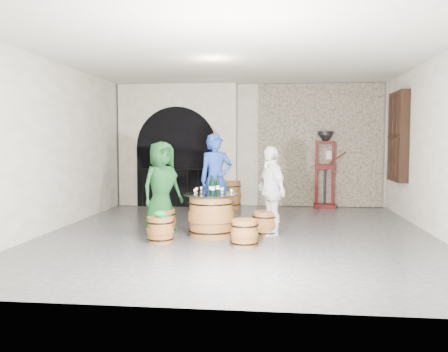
# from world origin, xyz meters

# --- Properties ---
(ground) EXTENTS (8.00, 8.00, 0.00)m
(ground) POSITION_xyz_m (0.00, 0.00, 0.00)
(ground) COLOR #323234
(ground) RESTS_ON ground
(wall_back) EXTENTS (8.00, 0.00, 8.00)m
(wall_back) POSITION_xyz_m (0.00, 4.00, 1.60)
(wall_back) COLOR silver
(wall_back) RESTS_ON ground
(wall_front) EXTENTS (8.00, 0.00, 8.00)m
(wall_front) POSITION_xyz_m (0.00, -4.00, 1.60)
(wall_front) COLOR silver
(wall_front) RESTS_ON ground
(wall_left) EXTENTS (0.00, 8.00, 8.00)m
(wall_left) POSITION_xyz_m (-3.50, 0.00, 1.60)
(wall_left) COLOR silver
(wall_left) RESTS_ON ground
(wall_right) EXTENTS (0.00, 8.00, 8.00)m
(wall_right) POSITION_xyz_m (3.50, 0.00, 1.60)
(wall_right) COLOR silver
(wall_right) RESTS_ON ground
(ceiling) EXTENTS (8.00, 8.00, 0.00)m
(ceiling) POSITION_xyz_m (0.00, 0.00, 3.20)
(ceiling) COLOR beige
(ceiling) RESTS_ON wall_back
(stone_facing_panel) EXTENTS (3.20, 0.12, 3.18)m
(stone_facing_panel) POSITION_xyz_m (1.80, 3.94, 1.60)
(stone_facing_panel) COLOR gray
(stone_facing_panel) RESTS_ON ground
(arched_opening) EXTENTS (3.10, 0.60, 3.19)m
(arched_opening) POSITION_xyz_m (-1.90, 3.74, 1.58)
(arched_opening) COLOR silver
(arched_opening) RESTS_ON ground
(shuttered_window) EXTENTS (0.23, 1.10, 2.00)m
(shuttered_window) POSITION_xyz_m (3.38, 2.40, 1.80)
(shuttered_window) COLOR black
(shuttered_window) RESTS_ON wall_right
(barrel_table) EXTENTS (0.99, 0.99, 0.76)m
(barrel_table) POSITION_xyz_m (-0.46, -0.33, 0.38)
(barrel_table) COLOR brown
(barrel_table) RESTS_ON ground
(barrel_stool_left) EXTENTS (0.46, 0.46, 0.43)m
(barrel_stool_left) POSITION_xyz_m (-1.38, -0.04, 0.21)
(barrel_stool_left) COLOR brown
(barrel_stool_left) RESTS_ON ground
(barrel_stool_far) EXTENTS (0.46, 0.46, 0.43)m
(barrel_stool_far) POSITION_xyz_m (-0.50, 0.64, 0.21)
(barrel_stool_far) COLOR brown
(barrel_stool_far) RESTS_ON ground
(barrel_stool_right) EXTENTS (0.46, 0.46, 0.43)m
(barrel_stool_right) POSITION_xyz_m (0.49, -0.11, 0.21)
(barrel_stool_right) COLOR brown
(barrel_stool_right) RESTS_ON ground
(barrel_stool_near_right) EXTENTS (0.46, 0.46, 0.43)m
(barrel_stool_near_right) POSITION_xyz_m (0.19, -1.05, 0.21)
(barrel_stool_near_right) COLOR brown
(barrel_stool_near_right) RESTS_ON ground
(barrel_stool_near_left) EXTENTS (0.46, 0.46, 0.43)m
(barrel_stool_near_left) POSITION_xyz_m (-1.23, -0.91, 0.21)
(barrel_stool_near_left) COLOR brown
(barrel_stool_near_left) RESTS_ON ground
(green_cap) EXTENTS (0.25, 0.21, 0.11)m
(green_cap) POSITION_xyz_m (-1.23, -0.91, 0.48)
(green_cap) COLOR #0B8131
(green_cap) RESTS_ON barrel_stool_near_left
(person_green) EXTENTS (0.94, 0.98, 1.69)m
(person_green) POSITION_xyz_m (-1.42, -0.03, 0.84)
(person_green) COLOR #113F1A
(person_green) RESTS_ON ground
(person_blue) EXTENTS (0.80, 0.68, 1.85)m
(person_blue) POSITION_xyz_m (-0.50, 0.71, 0.92)
(person_blue) COLOR navy
(person_blue) RESTS_ON ground
(person_white) EXTENTS (0.77, 1.02, 1.61)m
(person_white) POSITION_xyz_m (0.60, -0.08, 0.80)
(person_white) COLOR silver
(person_white) RESTS_ON ground
(wine_bottle_left) EXTENTS (0.08, 0.08, 0.32)m
(wine_bottle_left) POSITION_xyz_m (-0.46, -0.27, 0.89)
(wine_bottle_left) COLOR black
(wine_bottle_left) RESTS_ON barrel_table
(wine_bottle_center) EXTENTS (0.08, 0.08, 0.32)m
(wine_bottle_center) POSITION_xyz_m (-0.43, -0.35, 0.89)
(wine_bottle_center) COLOR black
(wine_bottle_center) RESTS_ON barrel_table
(wine_bottle_right) EXTENTS (0.08, 0.08, 0.32)m
(wine_bottle_right) POSITION_xyz_m (-0.36, -0.18, 0.89)
(wine_bottle_right) COLOR black
(wine_bottle_right) RESTS_ON barrel_table
(tasting_glass_a) EXTENTS (0.05, 0.05, 0.10)m
(tasting_glass_a) POSITION_xyz_m (-0.72, -0.49, 0.81)
(tasting_glass_a) COLOR orange
(tasting_glass_a) RESTS_ON barrel_table
(tasting_glass_b) EXTENTS (0.05, 0.05, 0.10)m
(tasting_glass_b) POSITION_xyz_m (-0.27, -0.19, 0.81)
(tasting_glass_b) COLOR orange
(tasting_glass_b) RESTS_ON barrel_table
(tasting_glass_c) EXTENTS (0.05, 0.05, 0.10)m
(tasting_glass_c) POSITION_xyz_m (-0.68, -0.06, 0.81)
(tasting_glass_c) COLOR orange
(tasting_glass_c) RESTS_ON barrel_table
(tasting_glass_d) EXTENTS (0.05, 0.05, 0.10)m
(tasting_glass_d) POSITION_xyz_m (-0.28, -0.18, 0.81)
(tasting_glass_d) COLOR orange
(tasting_glass_d) RESTS_ON barrel_table
(tasting_glass_e) EXTENTS (0.05, 0.05, 0.10)m
(tasting_glass_e) POSITION_xyz_m (-0.08, -0.48, 0.81)
(tasting_glass_e) COLOR orange
(tasting_glass_e) RESTS_ON barrel_table
(tasting_glass_f) EXTENTS (0.05, 0.05, 0.10)m
(tasting_glass_f) POSITION_xyz_m (-0.73, -0.23, 0.81)
(tasting_glass_f) COLOR orange
(tasting_glass_f) RESTS_ON barrel_table
(side_barrel) EXTENTS (0.53, 0.53, 0.70)m
(side_barrel) POSITION_xyz_m (-0.46, 3.34, 0.35)
(side_barrel) COLOR brown
(side_barrel) RESTS_ON ground
(corking_press) EXTENTS (0.80, 0.44, 1.95)m
(corking_press) POSITION_xyz_m (1.92, 3.70, 1.14)
(corking_press) COLOR #4A0D0C
(corking_press) RESTS_ON ground
(control_box) EXTENTS (0.18, 0.10, 0.22)m
(control_box) POSITION_xyz_m (2.05, 3.86, 1.35)
(control_box) COLOR silver
(control_box) RESTS_ON wall_back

